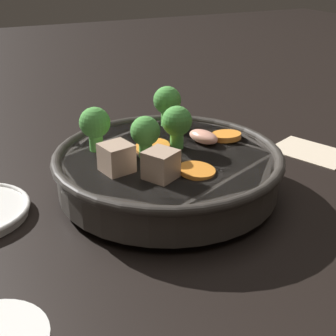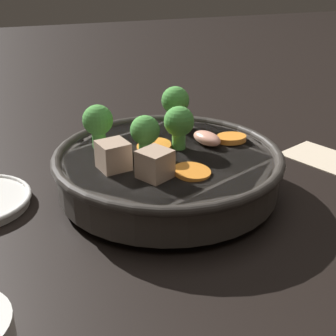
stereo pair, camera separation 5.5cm
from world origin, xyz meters
The scene contains 3 objects.
ground_plane centered at (0.00, 0.00, 0.00)m, with size 3.00×3.00×0.00m, color black.
stirfry_bowl centered at (0.00, 0.00, 0.04)m, with size 0.28×0.28×0.11m.
napkin centered at (0.02, -0.25, 0.00)m, with size 0.13×0.11×0.00m.
Camera 1 is at (-0.47, 0.23, 0.28)m, focal length 50.00 mm.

